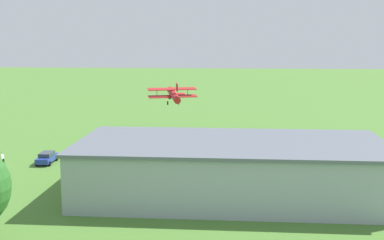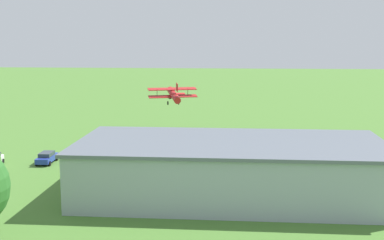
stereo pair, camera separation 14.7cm
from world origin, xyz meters
TOP-DOWN VIEW (x-y plane):
  - ground_plane at (0.00, 0.00)m, footprint 400.00×400.00m
  - hangar at (-4.67, 35.77)m, footprint 32.74×16.01m
  - biplane at (5.60, 1.99)m, footprint 8.73×7.79m
  - car_orange at (13.16, 24.81)m, footprint 2.34×4.80m
  - car_blue at (20.40, 23.23)m, footprint 2.11×4.53m
  - person_walking_on_apron at (-21.09, 21.86)m, footprint 0.52×0.52m
  - person_crossing_taxiway at (-19.10, 19.44)m, footprint 0.41×0.41m

SIDE VIEW (x-z plane):
  - ground_plane at x=0.00m, z-range 0.00..0.00m
  - person_walking_on_apron at x=-21.09m, z-range -0.01..1.51m
  - car_blue at x=20.40m, z-range 0.04..1.56m
  - car_orange at x=13.16m, z-range 0.03..1.68m
  - person_crossing_taxiway at x=-19.10m, z-range 0.00..1.72m
  - hangar at x=-4.67m, z-range 0.01..6.03m
  - biplane at x=5.60m, z-range 5.19..9.27m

